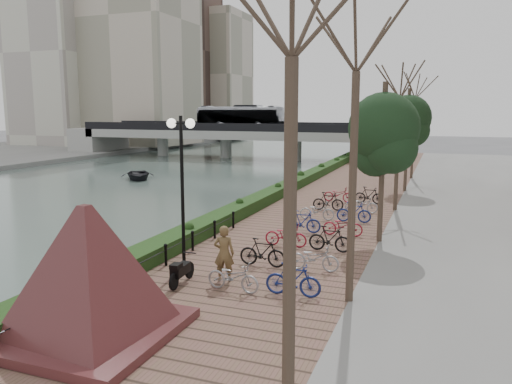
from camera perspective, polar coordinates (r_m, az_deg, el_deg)
The scene contains 14 objects.
ground at distance 16.62m, azimuth -19.86°, elevation -11.96°, with size 220.00×220.00×0.00m, color #59595B.
river_water at distance 44.92m, azimuth -13.88°, elevation 1.56°, with size 30.00×130.00×0.02m, color #4B5E55.
promenade at distance 30.36m, azimuth 8.29°, elevation -1.45°, with size 8.00×75.00×0.50m, color brown.
hedge at distance 33.50m, azimuth 3.55°, elevation 0.60°, with size 1.10×56.00×0.60m, color #183212.
chain_fence at distance 17.06m, azimuth -12.00°, elevation -8.03°, with size 0.10×14.10×0.70m.
granite_monument at distance 12.61m, azimuth -18.67°, elevation -8.51°, with size 6.14×6.14×3.21m.
lamppost at distance 16.85m, azimuth -8.50°, elevation 3.58°, with size 1.02×0.32×5.20m.
motorcycle at distance 15.94m, azimuth -8.47°, elevation -8.83°, with size 0.44×1.40×0.88m, color black, non-canonical shape.
pedestrian at distance 15.92m, azimuth -3.67°, elevation -7.01°, with size 0.66×0.43×1.81m, color brown.
bicycle_parking at distance 22.17m, azimuth 7.60°, elevation -3.54°, with size 2.40×17.32×1.00m.
street_trees at distance 24.55m, azimuth 15.21°, elevation 3.88°, with size 3.20×37.12×6.80m.
bridge at distance 61.93m, azimuth -3.13°, elevation 7.01°, with size 36.00×10.77×6.50m.
boat at distance 43.89m, azimuth -13.33°, elevation 1.95°, with size 2.81×3.93×0.81m, color black.
far_buildings at distance 93.92m, azimuth -13.63°, elevation 15.34°, with size 35.00×38.00×38.00m.
Camera 1 is at (10.28, -11.66, 5.88)m, focal length 35.00 mm.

